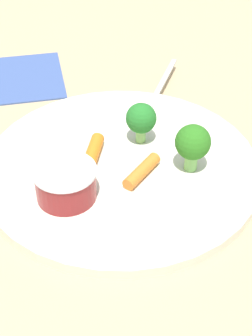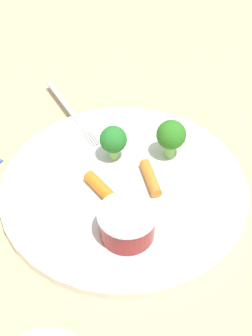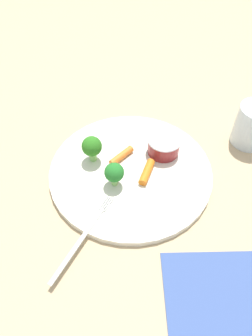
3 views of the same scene
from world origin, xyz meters
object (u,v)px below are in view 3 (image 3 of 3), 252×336
object	(u,v)px
napkin	(222,296)
broccoli_floret_1	(114,173)
plate	(131,171)
carrot_stick_0	(121,156)
fork	(84,235)
sauce_cup	(164,146)
broccoli_floret_0	(92,147)
carrot_stick_1	(147,172)

from	to	relation	value
napkin	broccoli_floret_1	bearing A→B (deg)	-44.25
broccoli_floret_1	plate	bearing A→B (deg)	-123.68
carrot_stick_0	fork	distance (m)	0.17
sauce_cup	broccoli_floret_1	world-z (taller)	broccoli_floret_1
broccoli_floret_0	carrot_stick_0	distance (m)	0.06
broccoli_floret_1	napkin	distance (m)	0.25
broccoli_floret_1	fork	xyz separation A→B (m)	(0.03, 0.11, -0.03)
sauce_cup	broccoli_floret_0	size ratio (longest dim) A/B	1.17
sauce_cup	carrot_stick_0	bearing A→B (deg)	18.62
carrot_stick_1	broccoli_floret_0	bearing A→B (deg)	-13.82
carrot_stick_1	napkin	world-z (taller)	carrot_stick_1
sauce_cup	napkin	distance (m)	0.27
plate	fork	xyz separation A→B (m)	(0.06, 0.14, 0.01)
carrot_stick_0	fork	xyz separation A→B (m)	(0.04, 0.17, -0.01)
carrot_stick_1	broccoli_floret_1	bearing A→B (deg)	26.75
broccoli_floret_0	carrot_stick_0	size ratio (longest dim) A/B	1.00
plate	carrot_stick_0	size ratio (longest dim) A/B	5.56
sauce_cup	broccoli_floret_1	xyz separation A→B (m)	(0.08, 0.09, 0.01)
napkin	plate	bearing A→B (deg)	-53.92
broccoli_floret_1	carrot_stick_0	distance (m)	0.06
fork	sauce_cup	bearing A→B (deg)	-120.44
broccoli_floret_0	fork	xyz separation A→B (m)	(-0.02, 0.16, -0.03)
plate	napkin	bearing A→B (deg)	126.08
carrot_stick_0	fork	bearing A→B (deg)	77.55
plate	sauce_cup	size ratio (longest dim) A/B	4.76
plate	broccoli_floret_0	xyz separation A→B (m)	(0.07, -0.02, 0.04)
sauce_cup	broccoli_floret_0	world-z (taller)	broccoli_floret_0
sauce_cup	carrot_stick_1	xyz separation A→B (m)	(0.03, 0.06, -0.01)
broccoli_floret_1	carrot_stick_0	xyz separation A→B (m)	(-0.00, -0.06, -0.02)
carrot_stick_0	napkin	size ratio (longest dim) A/B	0.33
sauce_cup	plate	bearing A→B (deg)	41.65
broccoli_floret_1	sauce_cup	bearing A→B (deg)	-132.99
fork	napkin	size ratio (longest dim) A/B	0.99
broccoli_floret_0	fork	world-z (taller)	broccoli_floret_0
broccoli_floret_0	fork	distance (m)	0.16
broccoli_floret_1	carrot_stick_1	xyz separation A→B (m)	(-0.05, -0.03, -0.02)
carrot_stick_0	napkin	world-z (taller)	carrot_stick_0
broccoli_floret_0	carrot_stick_1	distance (m)	0.11
carrot_stick_0	napkin	distance (m)	0.29
broccoli_floret_0	plate	bearing A→B (deg)	167.50
sauce_cup	broccoli_floret_1	distance (m)	0.12
plate	fork	distance (m)	0.15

